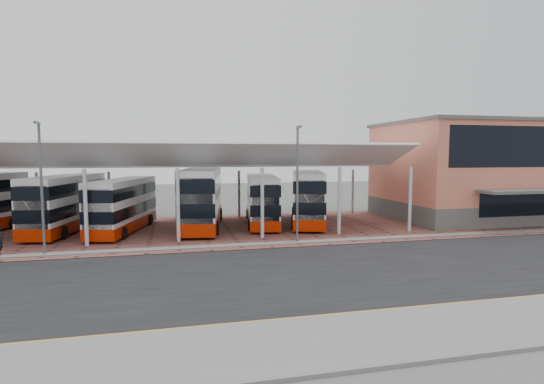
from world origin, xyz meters
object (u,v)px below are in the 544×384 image
at_px(bus_2, 123,205).
at_px(bus_3, 202,198).
at_px(bus_4, 262,200).
at_px(bus_1, 66,204).
at_px(pedestrian, 0,241).
at_px(terminal, 482,170).
at_px(bus_5, 307,198).

bearing_deg(bus_2, bus_3, 19.81).
bearing_deg(bus_2, bus_4, 18.61).
height_order(bus_1, bus_2, bus_1).
bearing_deg(bus_3, bus_1, -174.13).
bearing_deg(pedestrian, bus_4, -89.88).
bearing_deg(terminal, bus_4, 178.18).
height_order(bus_3, pedestrian, bus_3).
xyz_separation_m(bus_4, bus_5, (4.10, -0.32, 0.17)).
height_order(bus_4, bus_5, bus_5).
distance_m(bus_4, pedestrian, 19.51).
height_order(bus_1, bus_3, bus_3).
relative_size(bus_1, bus_2, 1.07).
bearing_deg(terminal, bus_2, -179.51).
bearing_deg(bus_2, bus_1, 179.13).
xyz_separation_m(bus_2, bus_4, (11.43, 0.98, 0.04)).
relative_size(bus_5, pedestrian, 6.18).
bearing_deg(bus_1, bus_4, 10.27).
relative_size(terminal, bus_1, 1.66).
bearing_deg(terminal, pedestrian, -169.66).
xyz_separation_m(terminal, bus_3, (-26.93, 0.38, -2.16)).
xyz_separation_m(terminal, bus_4, (-21.75, 0.69, -2.49)).
height_order(bus_4, pedestrian, bus_4).
distance_m(bus_2, bus_5, 15.55).
bearing_deg(bus_5, pedestrian, -144.57).
height_order(terminal, bus_5, terminal).
bearing_deg(pedestrian, terminal, -103.50).
distance_m(bus_1, bus_2, 4.57).
height_order(bus_1, bus_5, bus_5).
height_order(bus_3, bus_5, bus_3).
xyz_separation_m(bus_1, bus_5, (19.95, -0.49, 0.06)).
xyz_separation_m(bus_3, bus_5, (9.27, -0.01, -0.17)).
xyz_separation_m(bus_1, bus_2, (4.42, -1.15, -0.14)).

